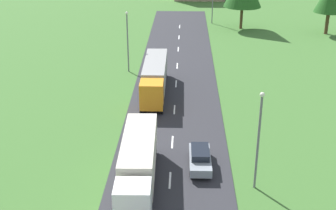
{
  "coord_description": "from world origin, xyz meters",
  "views": [
    {
      "loc": [
        1.03,
        -0.9,
        19.99
      ],
      "look_at": [
        -0.63,
        42.45,
        1.23
      ],
      "focal_mm": 49.09,
      "sensor_mm": 36.0,
      "label": 1
    }
  ],
  "objects_px": {
    "car_fourth": "(200,158)",
    "lamppost_second": "(259,136)",
    "truck_second": "(138,162)",
    "truck_third": "(155,76)",
    "lamppost_third": "(128,39)"
  },
  "relations": [
    {
      "from": "truck_second",
      "to": "truck_third",
      "type": "height_order",
      "value": "truck_second"
    },
    {
      "from": "truck_third",
      "to": "lamppost_third",
      "type": "xyz_separation_m",
      "value": [
        -3.94,
        7.45,
        2.37
      ]
    },
    {
      "from": "truck_second",
      "to": "truck_third",
      "type": "xyz_separation_m",
      "value": [
        -0.02,
        19.55,
        -0.06
      ]
    },
    {
      "from": "car_fourth",
      "to": "lamppost_second",
      "type": "height_order",
      "value": "lamppost_second"
    },
    {
      "from": "truck_third",
      "to": "lamppost_second",
      "type": "bearing_deg",
      "value": -65.09
    },
    {
      "from": "truck_third",
      "to": "lamppost_second",
      "type": "xyz_separation_m",
      "value": [
        8.99,
        -19.36,
        2.38
      ]
    },
    {
      "from": "truck_second",
      "to": "lamppost_second",
      "type": "height_order",
      "value": "lamppost_second"
    },
    {
      "from": "lamppost_second",
      "to": "lamppost_third",
      "type": "height_order",
      "value": "lamppost_second"
    },
    {
      "from": "truck_third",
      "to": "car_fourth",
      "type": "xyz_separation_m",
      "value": [
        4.84,
        -16.53,
        -1.19
      ]
    },
    {
      "from": "truck_third",
      "to": "lamppost_third",
      "type": "relative_size",
      "value": 1.63
    },
    {
      "from": "truck_third",
      "to": "lamppost_third",
      "type": "height_order",
      "value": "lamppost_third"
    },
    {
      "from": "truck_third",
      "to": "lamppost_second",
      "type": "height_order",
      "value": "lamppost_second"
    },
    {
      "from": "car_fourth",
      "to": "lamppost_third",
      "type": "distance_m",
      "value": 25.78
    },
    {
      "from": "truck_second",
      "to": "lamppost_third",
      "type": "distance_m",
      "value": 27.39
    },
    {
      "from": "car_fourth",
      "to": "lamppost_second",
      "type": "xyz_separation_m",
      "value": [
        4.15,
        -2.83,
        3.57
      ]
    }
  ]
}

